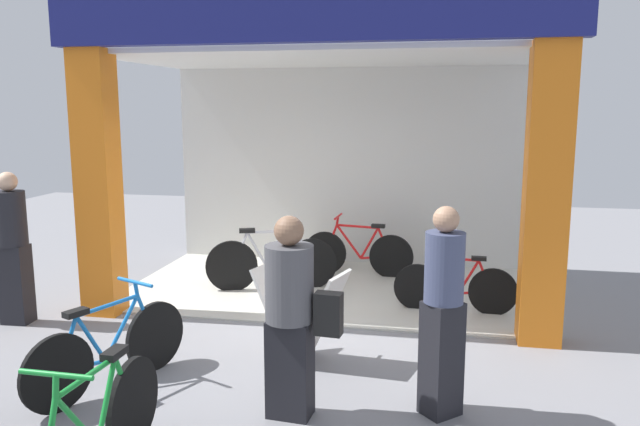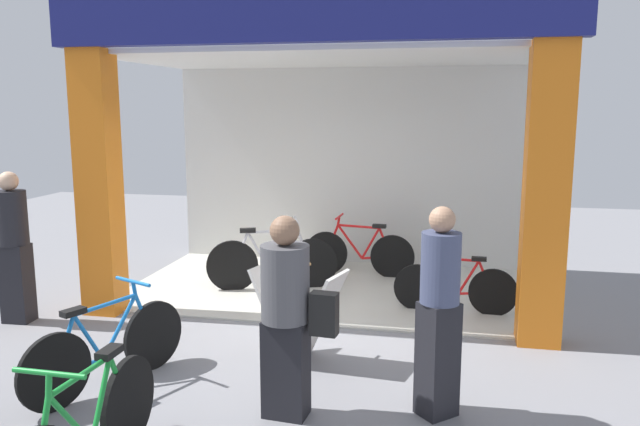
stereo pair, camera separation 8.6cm
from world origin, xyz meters
name	(u,v)px [view 2 (the right image)]	position (x,y,z in m)	size (l,w,h in m)	color
ground_plane	(306,326)	(0.00, 0.00, 0.00)	(18.60, 18.60, 0.00)	gray
shop_facade	(331,132)	(0.00, 1.46, 2.08)	(5.50, 3.28, 3.93)	beige
bicycle_inside_0	(272,262)	(-0.76, 1.26, 0.38)	(1.66, 0.62, 0.95)	black
bicycle_inside_1	(455,287)	(1.61, 0.78, 0.31)	(1.43, 0.39, 0.79)	black
bicycle_inside_2	(359,252)	(0.28, 2.17, 0.35)	(1.59, 0.44, 0.87)	black
bicycle_parked_0	(107,348)	(-1.33, -1.85, 0.36)	(0.70, 1.51, 0.90)	black
sandwich_board_sign	(299,314)	(0.14, -0.92, 0.45)	(0.95, 0.67, 0.92)	silver
pedestrian_0	(14,245)	(-3.22, -0.50, 0.88)	(0.35, 0.35, 1.71)	black
pedestrian_2	(439,311)	(1.45, -1.75, 0.85)	(0.43, 0.43, 1.67)	black
pedestrian_3	(287,314)	(0.31, -2.01, 0.83)	(0.62, 0.41, 1.60)	black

